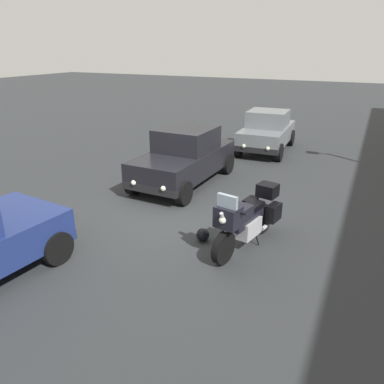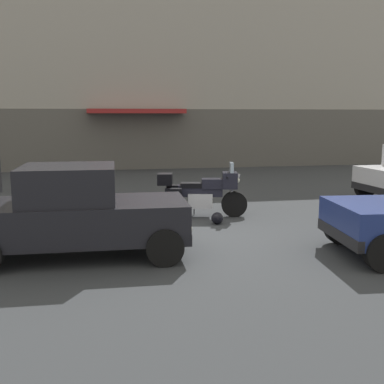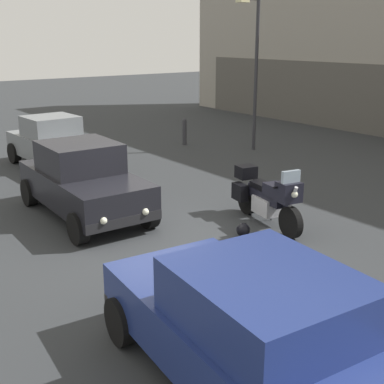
% 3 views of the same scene
% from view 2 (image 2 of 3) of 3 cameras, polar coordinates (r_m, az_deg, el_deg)
% --- Properties ---
extents(ground_plane, '(80.00, 80.00, 0.00)m').
position_cam_2_polar(ground_plane, '(9.49, -0.97, -5.96)').
color(ground_plane, '#2D3033').
extents(building_facade_rear, '(31.18, 3.40, 10.62)m').
position_cam_2_polar(building_facade_rear, '(23.39, -7.31, 16.01)').
color(building_facade_rear, gray).
rests_on(building_facade_rear, ground).
extents(motorcycle, '(2.24, 0.97, 1.36)m').
position_cam_2_polar(motorcycle, '(11.59, 0.97, -0.03)').
color(motorcycle, black).
rests_on(motorcycle, ground).
extents(helmet, '(0.28, 0.28, 0.28)m').
position_cam_2_polar(helmet, '(10.90, 3.09, -3.21)').
color(helmet, black).
rests_on(helmet, ground).
extents(car_wagon_end, '(3.92, 1.89, 1.64)m').
position_cam_2_polar(car_wagon_end, '(8.52, -13.91, -2.42)').
color(car_wagon_end, black).
rests_on(car_wagon_end, ground).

